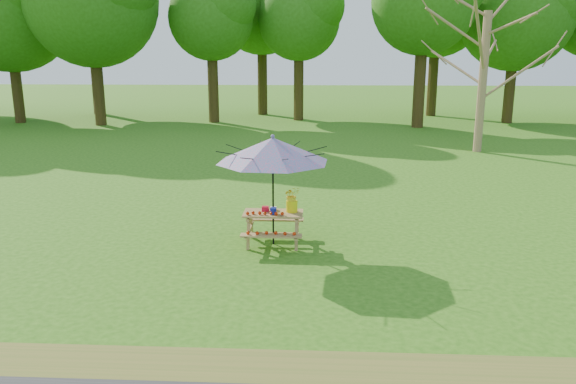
{
  "coord_description": "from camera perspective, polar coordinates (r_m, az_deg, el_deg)",
  "views": [
    {
      "loc": [
        3.43,
        -8.85,
        3.81
      ],
      "look_at": [
        2.87,
        2.02,
        1.1
      ],
      "focal_mm": 35.0,
      "sensor_mm": 36.0,
      "label": 1
    }
  ],
  "objects": [
    {
      "name": "produce_bins",
      "position": [
        11.35,
        -1.77,
        -1.81
      ],
      "size": [
        0.31,
        0.41,
        0.13
      ],
      "color": "red",
      "rests_on": "picnic_table"
    },
    {
      "name": "drygrass_strip",
      "position": [
        7.93,
        -24.13,
        -16.04
      ],
      "size": [
        120.0,
        1.2,
        0.01
      ],
      "primitive_type": "cube",
      "color": "olive",
      "rests_on": "ground"
    },
    {
      "name": "ground",
      "position": [
        10.23,
        -17.08,
        -8.54
      ],
      "size": [
        120.0,
        120.0,
        0.0
      ],
      "primitive_type": "plane",
      "color": "#296112",
      "rests_on": "ground"
    },
    {
      "name": "flower_bucket",
      "position": [
        11.32,
        0.39,
        -0.66
      ],
      "size": [
        0.4,
        0.38,
        0.52
      ],
      "color": "yellow",
      "rests_on": "picnic_table"
    },
    {
      "name": "patio_umbrella",
      "position": [
        11.06,
        -1.56,
        4.29
      ],
      "size": [
        2.88,
        2.88,
        2.26
      ],
      "color": "black",
      "rests_on": "ground"
    },
    {
      "name": "tomatoes_row",
      "position": [
        11.17,
        -2.35,
        -2.16
      ],
      "size": [
        0.77,
        0.13,
        0.07
      ],
      "primitive_type": null,
      "color": "red",
      "rests_on": "picnic_table"
    },
    {
      "name": "picnic_table",
      "position": [
        11.44,
        -1.51,
        -3.75
      ],
      "size": [
        1.2,
        1.32,
        0.67
      ],
      "color": "#AB7F4D",
      "rests_on": "ground"
    }
  ]
}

